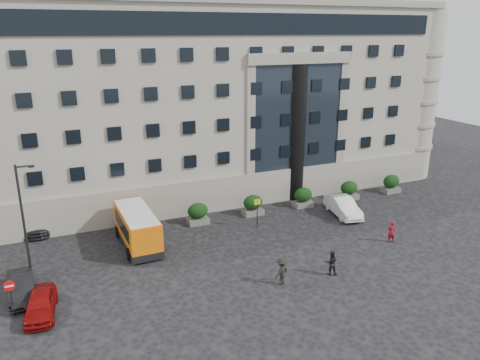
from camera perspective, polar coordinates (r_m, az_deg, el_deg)
The scene contains 21 objects.
ground at distance 33.63m, azimuth -2.84°, elevation -10.42°, with size 120.00×120.00×0.00m, color black.
civic_building at distance 52.85m, azimuth -5.31°, elevation 10.22°, with size 44.00×24.00×18.00m, color gray.
entrance_column at distance 45.11m, azimuth 6.80°, elevation 5.65°, with size 1.80×1.80×13.00m, color black.
hedge_a at distance 39.14m, azimuth -12.43°, elevation -5.12°, with size 1.80×1.26×1.84m.
hedge_b at distance 40.29m, azimuth -5.16°, elevation -4.08°, with size 1.80×1.26×1.84m.
hedge_c at distance 42.05m, azimuth 1.58°, elevation -3.05°, with size 1.80×1.26×1.84m.
hedge_d at distance 44.36m, azimuth 7.70°, elevation -2.08°, with size 1.80×1.26×1.84m.
hedge_e at distance 47.14m, azimuth 13.14°, elevation -1.20°, with size 1.80×1.26×1.84m.
hedge_f at distance 50.29m, azimuth 17.94°, elevation -0.41°, with size 1.80×1.26×1.84m.
street_lamp at distance 32.96m, azimuth -24.81°, elevation -4.38°, with size 1.16×0.18×8.00m.
bus_stop_sign at distance 39.04m, azimuth 2.12°, elevation -3.48°, with size 0.50×0.08×2.52m.
no_entry_sign at distance 30.47m, azimuth -26.23°, elevation -12.06°, with size 0.64×0.16×2.32m.
minibus at distance 36.79m, azimuth -12.43°, elevation -5.60°, with size 2.69×6.75×2.80m.
parked_car_a at distance 30.42m, azimuth -23.13°, elevation -13.74°, with size 1.64×4.07×1.39m, color maroon.
parked_car_b at distance 32.70m, azimuth -25.14°, elevation -11.71°, with size 1.49×4.29×1.41m, color black.
parked_car_c at distance 42.39m, azimuth -23.48°, elevation -4.73°, with size 2.01×4.95×1.44m, color black.
parked_car_d at distance 46.51m, azimuth -26.43°, elevation -3.12°, with size 2.56×5.55×1.54m, color black.
white_taxi at distance 43.01m, azimuth 12.44°, elevation -3.17°, with size 1.72×4.94×1.63m, color white.
pedestrian_a at distance 38.61m, azimuth 17.97°, elevation -6.02°, with size 0.63×0.42×1.74m, color maroon.
pedestrian_b at distance 32.75m, azimuth 11.07°, elevation -9.87°, with size 0.84×0.65×1.72m, color black.
pedestrian_c at distance 31.09m, azimuth 5.06°, elevation -11.03°, with size 1.20×0.69×1.86m, color black.
Camera 1 is at (-10.19, -27.84, 15.87)m, focal length 35.00 mm.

